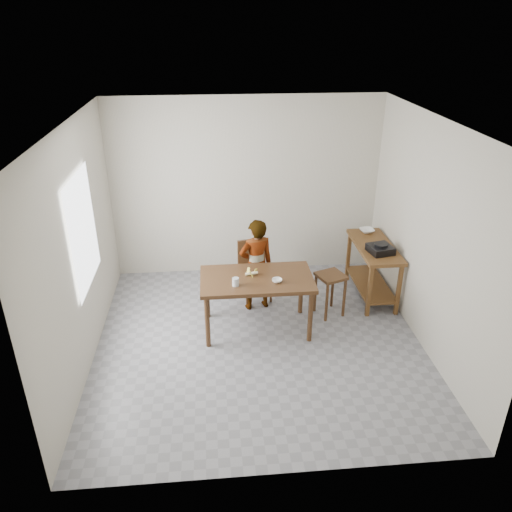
{
  "coord_description": "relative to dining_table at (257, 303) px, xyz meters",
  "views": [
    {
      "loc": [
        -0.51,
        -5.11,
        3.71
      ],
      "look_at": [
        0.0,
        0.4,
        1.0
      ],
      "focal_mm": 35.0,
      "sensor_mm": 36.0,
      "label": 1
    }
  ],
  "objects": [
    {
      "name": "wall_left",
      "position": [
        -2.02,
        -0.3,
        0.98
      ],
      "size": [
        0.04,
        4.0,
        2.7
      ],
      "primitive_type": "cube",
      "color": "beige",
      "rests_on": "ground"
    },
    {
      "name": "child",
      "position": [
        0.04,
        0.53,
        0.28
      ],
      "size": [
        0.55,
        0.43,
        1.31
      ],
      "primitive_type": "imported",
      "rotation": [
        0.0,
        0.0,
        3.42
      ],
      "color": "white",
      "rests_on": "floor"
    },
    {
      "name": "dining_chair",
      "position": [
        0.05,
        0.77,
        0.05
      ],
      "size": [
        0.48,
        0.48,
        0.85
      ],
      "primitive_type": null,
      "rotation": [
        0.0,
        0.0,
        0.21
      ],
      "color": "#442A15",
      "rests_on": "floor"
    },
    {
      "name": "window_pane",
      "position": [
        -1.97,
        -0.1,
        1.12
      ],
      "size": [
        0.02,
        1.1,
        1.3
      ],
      "primitive_type": "cube",
      "color": "white",
      "rests_on": "wall_left"
    },
    {
      "name": "wall_back",
      "position": [
        0.0,
        1.72,
        0.98
      ],
      "size": [
        4.0,
        0.04,
        2.7
      ],
      "primitive_type": "cube",
      "color": "beige",
      "rests_on": "ground"
    },
    {
      "name": "ceiling",
      "position": [
        0.0,
        -0.3,
        2.35
      ],
      "size": [
        4.0,
        4.0,
        0.04
      ],
      "primitive_type": "cube",
      "color": "white",
      "rests_on": "wall_back"
    },
    {
      "name": "small_bowl",
      "position": [
        0.24,
        -0.13,
        0.39
      ],
      "size": [
        0.16,
        0.16,
        0.04
      ],
      "primitive_type": "imported",
      "rotation": [
        0.0,
        0.0,
        -0.39
      ],
      "color": "white",
      "rests_on": "dining_table"
    },
    {
      "name": "serving_bowl",
      "position": [
        1.73,
        1.15,
        0.45
      ],
      "size": [
        0.23,
        0.23,
        0.05
      ],
      "primitive_type": "imported",
      "rotation": [
        0.0,
        0.0,
        0.13
      ],
      "color": "white",
      "rests_on": "prep_counter"
    },
    {
      "name": "prep_counter",
      "position": [
        1.72,
        0.7,
        0.03
      ],
      "size": [
        0.5,
        1.2,
        0.8
      ],
      "primitive_type": null,
      "color": "brown",
      "rests_on": "floor"
    },
    {
      "name": "stool",
      "position": [
        1.01,
        0.27,
        -0.08
      ],
      "size": [
        0.44,
        0.44,
        0.6
      ],
      "primitive_type": null,
      "rotation": [
        0.0,
        0.0,
        0.36
      ],
      "color": "#442A15",
      "rests_on": "floor"
    },
    {
      "name": "floor",
      "position": [
        0.0,
        -0.3,
        -0.4
      ],
      "size": [
        4.0,
        4.0,
        0.04
      ],
      "primitive_type": "cube",
      "color": "gray",
      "rests_on": "ground"
    },
    {
      "name": "dining_table",
      "position": [
        0.0,
        0.0,
        0.0
      ],
      "size": [
        1.4,
        0.8,
        0.75
      ],
      "primitive_type": null,
      "color": "#442A15",
      "rests_on": "floor"
    },
    {
      "name": "wall_front",
      "position": [
        0.0,
        -2.32,
        0.98
      ],
      "size": [
        4.0,
        0.04,
        2.7
      ],
      "primitive_type": "cube",
      "color": "beige",
      "rests_on": "ground"
    },
    {
      "name": "gas_burner",
      "position": [
        1.71,
        0.46,
        0.48
      ],
      "size": [
        0.36,
        0.36,
        0.1
      ],
      "primitive_type": "cube",
      "rotation": [
        0.0,
        0.0,
        0.22
      ],
      "color": "black",
      "rests_on": "prep_counter"
    },
    {
      "name": "banana",
      "position": [
        -0.06,
        0.07,
        0.41
      ],
      "size": [
        0.18,
        0.13,
        0.06
      ],
      "primitive_type": null,
      "rotation": [
        0.0,
        0.0,
        0.06
      ],
      "color": "gold",
      "rests_on": "dining_table"
    },
    {
      "name": "glass_tumbler",
      "position": [
        -0.27,
        -0.18,
        0.43
      ],
      "size": [
        0.09,
        0.09,
        0.1
      ],
      "primitive_type": "cylinder",
      "rotation": [
        0.0,
        0.0,
        -0.12
      ],
      "color": "silver",
      "rests_on": "dining_table"
    },
    {
      "name": "wall_right",
      "position": [
        2.02,
        -0.3,
        0.98
      ],
      "size": [
        0.04,
        4.0,
        2.7
      ],
      "primitive_type": "cube",
      "color": "beige",
      "rests_on": "ground"
    }
  ]
}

